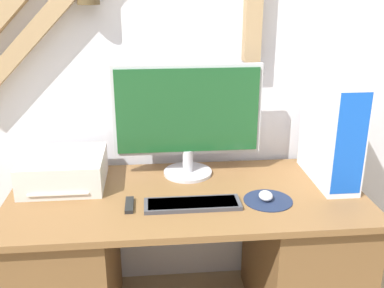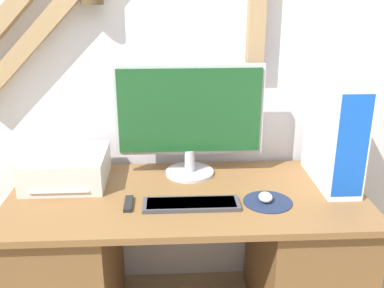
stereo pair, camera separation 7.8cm
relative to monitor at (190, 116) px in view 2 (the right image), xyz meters
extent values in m
cube|color=silver|center=(-0.02, 0.20, 0.31)|extent=(6.40, 0.05, 2.70)
cube|color=#9E7F56|center=(-0.65, 0.13, 0.45)|extent=(0.84, 0.08, 0.84)
cube|color=brown|center=(-0.02, -0.23, -0.32)|extent=(1.63, 0.75, 0.03)
cube|color=brown|center=(-0.60, -0.23, -0.69)|extent=(0.46, 0.69, 0.70)
cube|color=brown|center=(0.55, -0.23, -0.69)|extent=(0.46, 0.69, 0.70)
cylinder|color=#B7B7BC|center=(0.00, 0.00, -0.30)|extent=(0.24, 0.24, 0.02)
cylinder|color=#B7B7BC|center=(0.00, 0.00, -0.23)|extent=(0.05, 0.05, 0.11)
cube|color=#B7B7BC|center=(0.00, 0.01, 0.03)|extent=(0.72, 0.03, 0.44)
cube|color=#194C23|center=(0.00, -0.01, 0.03)|extent=(0.69, 0.01, 0.41)
cube|color=#3D3D42|center=(-0.01, -0.35, -0.30)|extent=(0.42, 0.13, 0.02)
cube|color=#5B5B60|center=(-0.01, -0.35, -0.29)|extent=(0.39, 0.11, 0.01)
cylinder|color=#19233D|center=(0.33, -0.33, -0.30)|extent=(0.22, 0.22, 0.00)
ellipsoid|color=silver|center=(0.32, -0.33, -0.28)|extent=(0.06, 0.08, 0.04)
cube|color=white|center=(0.68, -0.13, -0.05)|extent=(0.15, 0.44, 0.51)
cube|color=blue|center=(0.68, -0.34, -0.05)|extent=(0.14, 0.01, 0.46)
cube|color=beige|center=(-0.60, -0.07, -0.23)|extent=(0.38, 0.35, 0.15)
cube|color=white|center=(-0.60, -0.17, -0.27)|extent=(0.27, 0.16, 0.01)
cube|color=black|center=(-0.28, -0.33, -0.30)|extent=(0.04, 0.14, 0.02)
camera|label=1|loc=(-0.18, -2.08, 0.62)|focal=42.00mm
camera|label=2|loc=(-0.10, -2.09, 0.62)|focal=42.00mm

